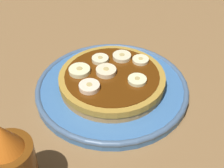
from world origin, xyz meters
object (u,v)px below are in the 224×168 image
object	(u,v)px
pancake_stack	(113,81)
banana_slice_1	(101,59)
banana_slice_4	(89,87)
banana_slice_5	(137,80)
banana_slice_3	(122,57)
banana_slice_6	(80,71)
banana_slice_0	(106,71)
banana_slice_2	(141,60)
plate	(112,88)

from	to	relation	value
pancake_stack	banana_slice_1	distance (cm)	4.64
banana_slice_4	banana_slice_5	xyz separation A→B (cm)	(-7.14, 1.83, -0.09)
banana_slice_1	banana_slice_3	bearing A→B (deg)	163.83
banana_slice_6	banana_slice_0	bearing A→B (deg)	149.89
pancake_stack	banana_slice_4	distance (cm)	4.95
banana_slice_4	pancake_stack	bearing A→B (deg)	-165.78
banana_slice_0	banana_slice_2	world-z (taller)	banana_slice_0
banana_slice_5	banana_slice_6	size ratio (longest dim) A/B	0.85
banana_slice_6	banana_slice_4	bearing A→B (deg)	86.47
banana_slice_6	banana_slice_3	bearing A→B (deg)	-177.72
banana_slice_3	banana_slice_6	distance (cm)	7.77
banana_slice_2	banana_slice_4	size ratio (longest dim) A/B	0.86
banana_slice_3	banana_slice_4	bearing A→B (deg)	29.89
plate	banana_slice_1	world-z (taller)	banana_slice_1
banana_slice_1	banana_slice_5	distance (cm)	7.82
plate	banana_slice_0	bearing A→B (deg)	-52.89
pancake_stack	banana_slice_2	bearing A→B (deg)	-167.93
banana_slice_1	banana_slice_3	size ratio (longest dim) A/B	0.90
pancake_stack	banana_slice_2	distance (cm)	6.00
banana_slice_0	banana_slice_6	distance (cm)	4.19
banana_slice_1	banana_slice_4	distance (cm)	7.28
banana_slice_2	banana_slice_3	distance (cm)	3.18
plate	banana_slice_5	distance (cm)	5.15
banana_slice_0	banana_slice_5	world-z (taller)	banana_slice_0
banana_slice_1	banana_slice_5	size ratio (longest dim) A/B	0.96
banana_slice_5	banana_slice_6	xyz separation A→B (cm)	(6.88, -6.14, 0.07)
plate	banana_slice_0	distance (cm)	3.29
plate	banana_slice_1	xyz separation A→B (cm)	(-0.17, -4.19, 3.05)
banana_slice_0	banana_slice_4	world-z (taller)	same
plate	pancake_stack	world-z (taller)	pancake_stack
plate	banana_slice_5	xyz separation A→B (cm)	(-2.64, 3.23, 3.02)
plate	banana_slice_3	bearing A→B (deg)	-137.60
banana_slice_2	banana_slice_6	distance (cm)	10.21
plate	banana_slice_3	size ratio (longest dim) A/B	8.01
banana_slice_2	banana_slice_3	size ratio (longest dim) A/B	0.87
pancake_stack	banana_slice_0	distance (cm)	1.94
banana_slice_3	banana_slice_6	size ratio (longest dim) A/B	0.90
banana_slice_1	banana_slice_5	world-z (taller)	same
banana_slice_0	banana_slice_5	bearing A→B (deg)	128.86
banana_slice_4	banana_slice_6	bearing A→B (deg)	-93.53
pancake_stack	banana_slice_4	xyz separation A→B (cm)	(4.59, 1.16, 1.47)
plate	banana_slice_4	size ratio (longest dim) A/B	7.87
banana_slice_4	banana_slice_3	bearing A→B (deg)	-150.11
banana_slice_1	banana_slice_2	world-z (taller)	same
banana_slice_1	banana_slice_6	distance (cm)	4.59
banana_slice_0	banana_slice_4	distance (cm)	4.47
banana_slice_4	banana_slice_6	xyz separation A→B (cm)	(-0.27, -4.31, -0.02)
banana_slice_0	banana_slice_3	world-z (taller)	banana_slice_0
plate	banana_slice_5	world-z (taller)	banana_slice_5
banana_slice_3	banana_slice_4	world-z (taller)	same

